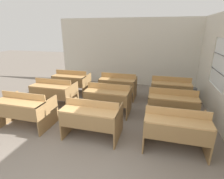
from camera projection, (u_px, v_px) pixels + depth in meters
wall_back at (126, 52)px, 7.30m from camera, size 5.82×0.06×2.71m
bench_front_left at (26, 108)px, 4.20m from camera, size 1.19×0.81×0.87m
bench_front_center at (92, 117)px, 3.78m from camera, size 1.19×0.81×0.87m
bench_front_right at (176, 128)px, 3.39m from camera, size 1.19×0.81×0.87m
bench_second_left at (54, 92)px, 5.32m from camera, size 1.19×0.81×0.87m
bench_second_center at (108, 97)px, 4.88m from camera, size 1.19×0.81×0.87m
bench_second_right at (172, 104)px, 4.46m from camera, size 1.19×0.81×0.87m
bench_third_left at (72, 81)px, 6.40m from camera, size 1.19×0.81×0.87m
bench_third_center at (118, 85)px, 5.98m from camera, size 1.19×0.81×0.87m
bench_third_right at (170, 89)px, 5.57m from camera, size 1.19×0.81×0.87m
wastepaper_bin at (192, 92)px, 6.13m from camera, size 0.29×0.29×0.33m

